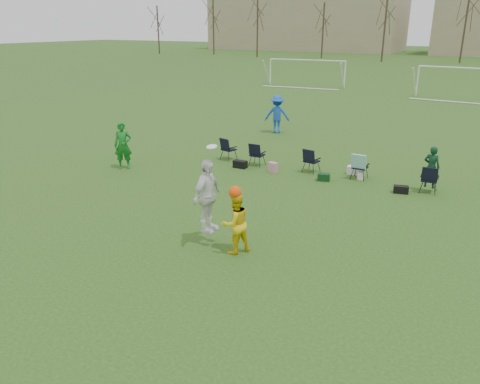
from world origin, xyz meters
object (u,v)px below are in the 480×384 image
Objects in this scene: fielder_blue at (277,114)px; center_contest at (219,207)px; goal_mid at (468,75)px; fielder_green_near at (123,145)px; goal_left at (307,65)px.

center_contest reaches higher than fielder_blue.
goal_mid reaches higher than fielder_blue.
goal_left reaches higher than fielder_green_near.
center_contest is 0.37× the size of goal_left.
center_contest reaches higher than goal_left.
goal_left reaches higher than fielder_blue.
fielder_green_near is at bearing 52.43° from fielder_blue.
goal_mid is at bearing -134.75° from fielder_blue.
fielder_green_near is 28.97m from goal_mid.
center_contest is 34.96m from goal_left.
fielder_blue is at bearing 108.80° from center_contest.
goal_left is 1.00× the size of goal_mid.
center_contest is at bearing -91.93° from goal_mid.
goal_mid is at bearing -13.13° from goal_left.
center_contest is (4.53, -13.31, 0.12)m from fielder_blue.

